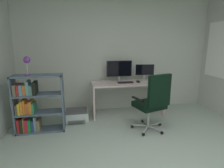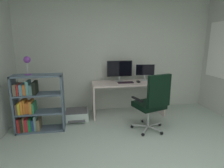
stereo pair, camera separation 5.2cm
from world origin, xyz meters
name	(u,v)px [view 1 (the left image)]	position (x,y,z in m)	size (l,w,h in m)	color
wall_back	(116,52)	(0.00, 2.73, 1.40)	(4.53, 0.10, 2.80)	beige
desk	(127,90)	(0.17, 2.29, 0.56)	(1.60, 0.62, 0.75)	beige
monitor_main	(119,69)	(0.00, 2.41, 1.03)	(0.58, 0.18, 0.47)	#B2B5B7
monitor_secondary	(145,71)	(0.60, 2.41, 0.99)	(0.47, 0.18, 0.39)	#B2B5B7
keyboard	(125,82)	(0.10, 2.23, 0.76)	(0.34, 0.13, 0.02)	black
computer_mouse	(138,82)	(0.39, 2.24, 0.77)	(0.06, 0.10, 0.03)	black
office_chair	(153,101)	(0.40, 1.37, 0.60)	(0.64, 0.67, 1.11)	#B7BABC
bookshelf	(33,106)	(-1.75, 1.77, 0.50)	(0.87, 0.30, 1.07)	#4E5F72
desk_lamp	(27,61)	(-1.78, 1.77, 1.31)	(0.13, 0.12, 0.33)	#77389B
printer	(77,115)	(-0.99, 2.18, 0.10)	(0.50, 0.50, 0.21)	silver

